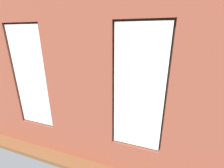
{
  "coord_description": "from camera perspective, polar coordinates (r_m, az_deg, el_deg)",
  "views": [
    {
      "loc": [
        -1.48,
        4.88,
        2.63
      ],
      "look_at": [
        0.08,
        0.4,
        1.03
      ],
      "focal_mm": 24.0,
      "sensor_mm": 36.0,
      "label": 1
    }
  ],
  "objects": [
    {
      "name": "potted_plant_beside_window_right",
      "position": [
        4.96,
        -28.18,
        -8.45
      ],
      "size": [
        0.49,
        0.49,
        0.83
      ],
      "color": "brown",
      "rests_on": "ground_plane"
    },
    {
      "name": "tv_flatscreen",
      "position": [
        6.92,
        -18.72,
        3.52
      ],
      "size": [
        1.05,
        0.2,
        0.72
      ],
      "color": "black",
      "rests_on": "media_console"
    },
    {
      "name": "coffee_table",
      "position": [
        5.84,
        0.19,
        -4.1
      ],
      "size": [
        1.4,
        0.71,
        0.42
      ],
      "color": "tan",
      "rests_on": "ground_plane"
    },
    {
      "name": "potted_plant_between_couches",
      "position": [
        3.73,
        4.1,
        -14.11
      ],
      "size": [
        0.83,
        1.03,
        1.22
      ],
      "color": "beige",
      "rests_on": "ground_plane"
    },
    {
      "name": "couch_left",
      "position": [
        5.57,
        26.52,
        -7.83
      ],
      "size": [
        0.99,
        2.01,
        0.8
      ],
      "rotation": [
        0.0,
        0.0,
        1.64
      ],
      "color": "black",
      "rests_on": "ground_plane"
    },
    {
      "name": "brick_wall_with_windows",
      "position": [
        2.93,
        -12.37,
        -1.35
      ],
      "size": [
        6.1,
        0.3,
        3.34
      ],
      "color": "brown",
      "rests_on": "ground_plane"
    },
    {
      "name": "remote_black",
      "position": [
        5.86,
        -4.03,
        -3.36
      ],
      "size": [
        0.16,
        0.15,
        0.02
      ],
      "primitive_type": "cube",
      "rotation": [
        0.0,
        0.0,
        3.99
      ],
      "color": "black",
      "rests_on": "coffee_table"
    },
    {
      "name": "potted_plant_corner_near_left",
      "position": [
        7.2,
        26.39,
        -0.37
      ],
      "size": [
        0.5,
        0.5,
        0.82
      ],
      "color": "gray",
      "rests_on": "ground_plane"
    },
    {
      "name": "candle_jar",
      "position": [
        5.79,
        0.19,
        -3.04
      ],
      "size": [
        0.08,
        0.08,
        0.12
      ],
      "primitive_type": "cylinder",
      "color": "#B7333D",
      "rests_on": "coffee_table"
    },
    {
      "name": "media_console",
      "position": [
        7.11,
        -18.19,
        -1.53
      ],
      "size": [
        1.22,
        0.42,
        0.58
      ],
      "primitive_type": "cube",
      "color": "black",
      "rests_on": "ground_plane"
    },
    {
      "name": "remote_silver",
      "position": [
        5.69,
        0.84,
        -4.02
      ],
      "size": [
        0.1,
        0.18,
        0.02
      ],
      "primitive_type": "cube",
      "rotation": [
        0.0,
        0.0,
        3.43
      ],
      "color": "#B2B2B7",
      "rests_on": "coffee_table"
    },
    {
      "name": "couch_by_window",
      "position": [
        4.36,
        -15.04,
        -13.85
      ],
      "size": [
        1.93,
        0.87,
        0.8
      ],
      "color": "black",
      "rests_on": "ground_plane"
    },
    {
      "name": "potted_plant_corner_far_left",
      "position": [
        3.54,
        34.21,
        -14.95
      ],
      "size": [
        0.95,
        1.05,
        1.38
      ],
      "color": "gray",
      "rests_on": "ground_plane"
    },
    {
      "name": "white_wall_right",
      "position": [
        6.55,
        -24.53,
        8.6
      ],
      "size": [
        0.1,
        4.86,
        3.34
      ],
      "primitive_type": "cube",
      "color": "white",
      "rests_on": "ground_plane"
    },
    {
      "name": "table_plant_small",
      "position": [
        5.91,
        -1.13,
        -2.17
      ],
      "size": [
        0.13,
        0.13,
        0.19
      ],
      "color": "#9E5638",
      "rests_on": "coffee_table"
    },
    {
      "name": "cup_ceramic",
      "position": [
        5.81,
        4.18,
        -3.21
      ],
      "size": [
        0.08,
        0.08,
        0.09
      ],
      "primitive_type": "cylinder",
      "color": "#33567F",
      "rests_on": "coffee_table"
    },
    {
      "name": "ground_plane",
      "position": [
        5.76,
        2.1,
        -9.05
      ],
      "size": [
        6.7,
        5.86,
        0.1
      ],
      "primitive_type": "cube",
      "color": "brown"
    }
  ]
}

